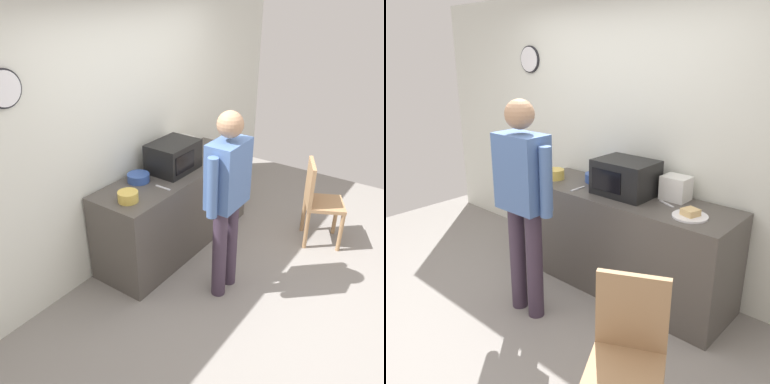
% 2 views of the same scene
% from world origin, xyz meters
% --- Properties ---
extents(ground_plane, '(6.00, 6.00, 0.00)m').
position_xyz_m(ground_plane, '(0.00, 0.00, 0.00)').
color(ground_plane, gray).
extents(back_wall, '(5.40, 0.13, 2.60)m').
position_xyz_m(back_wall, '(-0.00, 1.60, 1.30)').
color(back_wall, silver).
rests_on(back_wall, ground_plane).
extents(kitchen_counter, '(1.96, 0.62, 0.89)m').
position_xyz_m(kitchen_counter, '(0.28, 1.22, 0.45)').
color(kitchen_counter, '#4C4742').
rests_on(kitchen_counter, ground_plane).
extents(microwave, '(0.50, 0.39, 0.30)m').
position_xyz_m(microwave, '(0.27, 1.24, 1.04)').
color(microwave, black).
rests_on(microwave, kitchen_counter).
extents(sandwich_plate, '(0.27, 0.27, 0.07)m').
position_xyz_m(sandwich_plate, '(0.94, 1.13, 0.91)').
color(sandwich_plate, white).
rests_on(sandwich_plate, kitchen_counter).
extents(salad_bowl, '(0.19, 0.19, 0.09)m').
position_xyz_m(salad_bowl, '(-0.50, 1.15, 0.94)').
color(salad_bowl, gold).
rests_on(salad_bowl, kitchen_counter).
extents(cereal_bowl, '(0.22, 0.22, 0.08)m').
position_xyz_m(cereal_bowl, '(-0.14, 1.35, 0.93)').
color(cereal_bowl, '#33519E').
rests_on(cereal_bowl, kitchen_counter).
extents(toaster, '(0.22, 0.18, 0.20)m').
position_xyz_m(toaster, '(0.66, 1.40, 0.99)').
color(toaster, silver).
rests_on(toaster, kitchen_counter).
extents(fork_utensil, '(0.17, 0.08, 0.01)m').
position_xyz_m(fork_utensil, '(0.67, 1.26, 0.90)').
color(fork_utensil, silver).
rests_on(fork_utensil, kitchen_counter).
extents(spoon_utensil, '(0.02, 0.17, 0.01)m').
position_xyz_m(spoon_utensil, '(-0.12, 1.07, 0.90)').
color(spoon_utensil, silver).
rests_on(spoon_utensil, kitchen_counter).
extents(person_standing, '(0.59, 0.25, 1.74)m').
position_xyz_m(person_standing, '(-0.08, 0.39, 1.02)').
color(person_standing, '#3B2D3E').
rests_on(person_standing, ground_plane).
extents(wooden_chair, '(0.54, 0.54, 0.94)m').
position_xyz_m(wooden_chair, '(1.21, -0.00, 0.52)').
color(wooden_chair, '#A87F56').
rests_on(wooden_chair, ground_plane).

